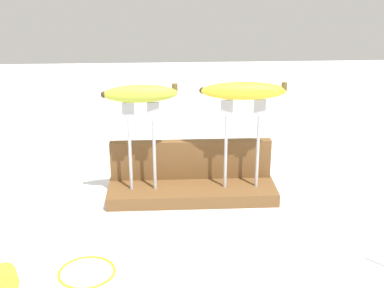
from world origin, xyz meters
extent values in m
plane|color=silver|center=(0.00, 0.00, 0.00)|extent=(3.00, 3.00, 0.00)
cube|color=brown|center=(0.00, 0.00, 0.01)|extent=(0.37, 0.12, 0.03)
cube|color=brown|center=(0.00, 0.05, 0.07)|extent=(0.37, 0.02, 0.09)
cylinder|color=#B2B2B7|center=(-0.13, -0.01, 0.11)|extent=(0.01, 0.01, 0.16)
cube|color=#B2B2B7|center=(-0.13, -0.01, 0.21)|extent=(0.03, 0.01, 0.04)
cylinder|color=#B2B2B7|center=(-0.08, -0.01, 0.11)|extent=(0.01, 0.01, 0.16)
cube|color=#B2B2B7|center=(-0.08, -0.01, 0.21)|extent=(0.03, 0.01, 0.04)
cylinder|color=#B2B2B7|center=(0.07, -0.01, 0.11)|extent=(0.01, 0.01, 0.16)
cube|color=#B2B2B7|center=(0.07, -0.01, 0.21)|extent=(0.03, 0.01, 0.04)
cylinder|color=#B2B2B7|center=(0.14, -0.01, 0.11)|extent=(0.01, 0.01, 0.16)
cube|color=#B2B2B7|center=(0.14, -0.01, 0.21)|extent=(0.03, 0.01, 0.04)
ellipsoid|color=#B2C138|center=(-0.11, -0.01, 0.24)|extent=(0.16, 0.04, 0.04)
cylinder|color=brown|center=(-0.04, 0.00, 0.25)|extent=(0.01, 0.01, 0.02)
sphere|color=#3F2D19|center=(-0.18, -0.01, 0.24)|extent=(0.01, 0.01, 0.01)
ellipsoid|color=yellow|center=(0.11, -0.01, 0.25)|extent=(0.18, 0.05, 0.04)
cylinder|color=brown|center=(0.19, -0.01, 0.26)|extent=(0.01, 0.01, 0.02)
sphere|color=#3F2D19|center=(0.02, 0.00, 0.25)|extent=(0.01, 0.01, 0.01)
cube|color=#B2B2B7|center=(0.32, -0.27, 0.00)|extent=(0.04, 0.04, 0.01)
cylinder|color=gold|center=(-0.32, -0.32, 0.02)|extent=(0.05, 0.05, 0.04)
cylinder|color=beige|center=(-0.33, -0.30, 0.02)|extent=(0.03, 0.02, 0.03)
torus|color=gold|center=(-0.20, -0.28, 0.00)|extent=(0.10, 0.10, 0.01)
camera|label=1|loc=(-0.06, -1.06, 0.52)|focal=49.22mm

